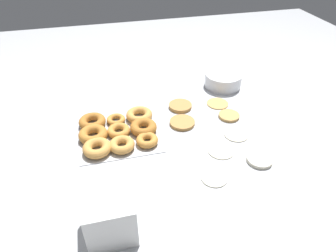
# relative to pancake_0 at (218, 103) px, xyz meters

# --- Properties ---
(ground_plane) EXTENTS (3.00, 3.00, 0.00)m
(ground_plane) POSITION_rel_pancake_0_xyz_m (0.20, -0.21, -0.00)
(ground_plane) COLOR #B2B5BA
(pancake_0) EXTENTS (0.10, 0.10, 0.01)m
(pancake_0) POSITION_rel_pancake_0_xyz_m (0.00, 0.00, 0.00)
(pancake_0) COLOR tan
(pancake_0) RESTS_ON ground_plane
(pancake_1) EXTENTS (0.11, 0.11, 0.01)m
(pancake_1) POSITION_rel_pancake_0_xyz_m (0.11, -0.20, 0.00)
(pancake_1) COLOR #B27F42
(pancake_1) RESTS_ON ground_plane
(pancake_2) EXTENTS (0.11, 0.11, 0.02)m
(pancake_2) POSITION_rel_pancake_0_xyz_m (-0.01, -0.18, 0.00)
(pancake_2) COLOR #B27F42
(pancake_2) RESTS_ON ground_plane
(pancake_3) EXTENTS (0.09, 0.09, 0.01)m
(pancake_3) POSITION_rel_pancake_0_xyz_m (0.40, 0.00, 0.00)
(pancake_3) COLOR silver
(pancake_3) RESTS_ON ground_plane
(pancake_4) EXTENTS (0.09, 0.09, 0.01)m
(pancake_4) POSITION_rel_pancake_0_xyz_m (0.11, 0.01, 0.00)
(pancake_4) COLOR tan
(pancake_4) RESTS_ON ground_plane
(pancake_5) EXTENTS (0.10, 0.10, 0.01)m
(pancake_5) POSITION_rel_pancake_0_xyz_m (0.31, -0.11, -0.00)
(pancake_5) COLOR beige
(pancake_5) RESTS_ON ground_plane
(pancake_6) EXTENTS (0.10, 0.10, 0.01)m
(pancake_6) POSITION_rel_pancake_0_xyz_m (0.24, -0.01, -0.00)
(pancake_6) COLOR beige
(pancake_6) RESTS_ON ground_plane
(pancake_7) EXTENTS (0.09, 0.09, 0.01)m
(pancake_7) POSITION_rel_pancake_0_xyz_m (0.44, -0.19, 0.00)
(pancake_7) COLOR silver
(pancake_7) RESTS_ON ground_plane
(donut_tray) EXTENTS (0.29, 0.32, 0.04)m
(donut_tray) POSITION_rel_pancake_0_xyz_m (0.12, -0.48, 0.02)
(donut_tray) COLOR silver
(donut_tray) RESTS_ON ground_plane
(batter_bowl) EXTENTS (0.18, 0.18, 0.07)m
(batter_bowl) POSITION_rel_pancake_0_xyz_m (-0.16, 0.09, 0.03)
(batter_bowl) COLOR white
(batter_bowl) RESTS_ON ground_plane
(container_stack) EXTENTS (0.14, 0.14, 0.14)m
(container_stack) POSITION_rel_pancake_0_xyz_m (0.56, -0.54, 0.07)
(container_stack) COLOR white
(container_stack) RESTS_ON ground_plane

